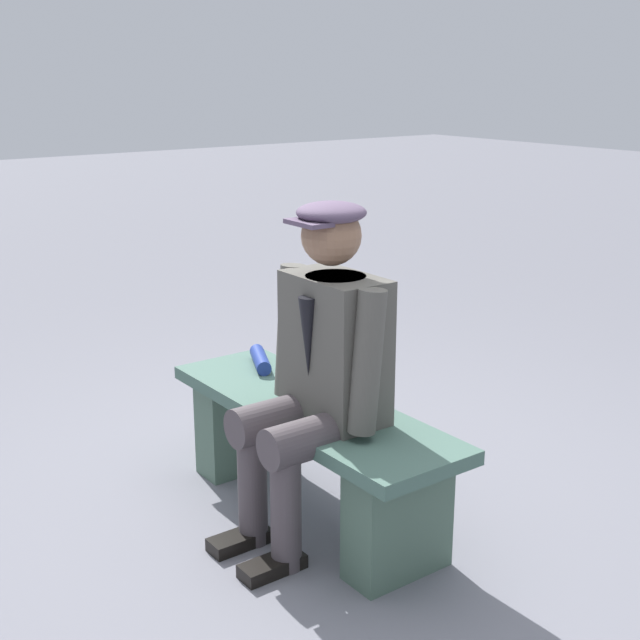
# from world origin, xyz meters

# --- Properties ---
(ground_plane) EXTENTS (30.00, 30.00, 0.00)m
(ground_plane) POSITION_xyz_m (0.00, 0.00, 0.00)
(ground_plane) COLOR slate
(bench) EXTENTS (1.40, 0.44, 0.47)m
(bench) POSITION_xyz_m (0.00, 0.00, 0.30)
(bench) COLOR #456659
(bench) RESTS_ON ground
(seated_man) EXTENTS (0.57, 0.60, 1.27)m
(seated_man) POSITION_xyz_m (-0.16, 0.07, 0.69)
(seated_man) COLOR #525049
(seated_man) RESTS_ON ground
(rolled_magazine) EXTENTS (0.26, 0.16, 0.06)m
(rolled_magazine) POSITION_xyz_m (0.48, -0.08, 0.50)
(rolled_magazine) COLOR navy
(rolled_magazine) RESTS_ON bench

